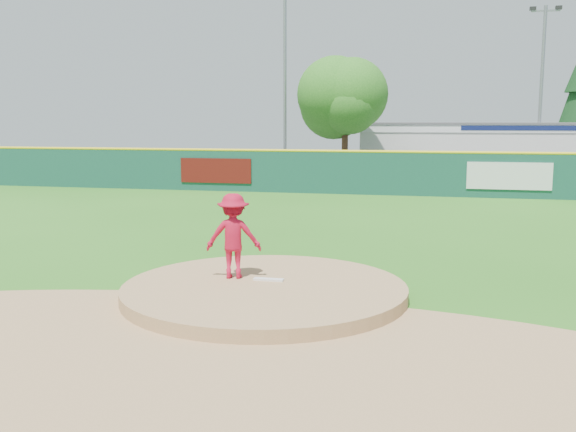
% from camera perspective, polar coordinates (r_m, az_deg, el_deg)
% --- Properties ---
extents(ground, '(120.00, 120.00, 0.00)m').
position_cam_1_polar(ground, '(12.55, -2.08, -7.19)').
color(ground, '#286B19').
rests_on(ground, ground).
extents(pitchers_mound, '(5.50, 5.50, 0.50)m').
position_cam_1_polar(pitchers_mound, '(12.55, -2.08, -7.19)').
color(pitchers_mound, '#9E774C').
rests_on(pitchers_mound, ground).
extents(pitching_rubber, '(0.60, 0.15, 0.04)m').
position_cam_1_polar(pitching_rubber, '(12.76, -1.74, -5.67)').
color(pitching_rubber, white).
rests_on(pitching_rubber, pitchers_mound).
extents(infield_dirt_arc, '(15.40, 15.40, 0.01)m').
position_cam_1_polar(infield_dirt_arc, '(9.82, -6.75, -11.70)').
color(infield_dirt_arc, '#9E774C').
rests_on(infield_dirt_arc, ground).
extents(parking_lot, '(44.00, 16.00, 0.02)m').
position_cam_1_polar(parking_lot, '(38.94, 8.37, 3.36)').
color(parking_lot, '#38383A').
rests_on(parking_lot, ground).
extents(pitcher, '(1.21, 0.84, 1.71)m').
position_cam_1_polar(pitcher, '(12.88, -4.87, -1.77)').
color(pitcher, '#B00F2C').
rests_on(pitcher, pitchers_mound).
extents(van, '(5.68, 3.98, 1.44)m').
position_cam_1_polar(van, '(37.23, 9.05, 4.24)').
color(van, white).
rests_on(van, parking_lot).
extents(pool_building_grp, '(15.20, 8.20, 3.31)m').
position_cam_1_polar(pool_building_grp, '(43.79, 16.86, 5.81)').
color(pool_building_grp, silver).
rests_on(pool_building_grp, ground).
extents(fence_banners, '(17.21, 0.04, 1.20)m').
position_cam_1_polar(fence_banners, '(29.91, 5.96, 3.81)').
color(fence_banners, '#57100C').
rests_on(fence_banners, ground).
extents(playground_slide, '(1.09, 3.08, 1.70)m').
position_cam_1_polar(playground_slide, '(39.81, -15.75, 4.47)').
color(playground_slide, '#1924D5').
rests_on(playground_slide, ground).
extents(outfield_fence, '(40.00, 0.14, 2.07)m').
position_cam_1_polar(outfield_fence, '(29.92, 6.97, 3.96)').
color(outfield_fence, '#154539').
rests_on(outfield_fence, ground).
extents(deciduous_tree, '(5.60, 5.60, 7.36)m').
position_cam_1_polar(deciduous_tree, '(37.05, 5.12, 10.20)').
color(deciduous_tree, '#382314').
rests_on(deciduous_tree, ground).
extents(light_pole_left, '(1.75, 0.25, 11.00)m').
position_cam_1_polar(light_pole_left, '(39.83, -0.28, 12.26)').
color(light_pole_left, gray).
rests_on(light_pole_left, ground).
extents(light_pole_right, '(1.75, 0.25, 10.00)m').
position_cam_1_polar(light_pole_right, '(41.14, 21.60, 10.85)').
color(light_pole_right, gray).
rests_on(light_pole_right, ground).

